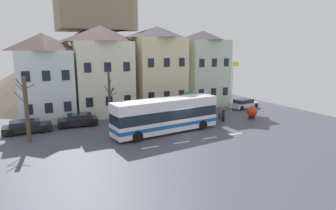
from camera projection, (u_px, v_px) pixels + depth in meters
The scene contains 21 objects.
ground_plane at pixel (183, 133), 28.19m from camera, with size 40.00×60.00×0.07m.
townhouse_00 at pixel (45, 77), 32.86m from camera, with size 5.85×6.05×9.97m.
townhouse_01 at pixel (102, 71), 35.67m from camera, with size 6.80×6.26×11.01m.
townhouse_02 at pixel (157, 68), 38.74m from camera, with size 6.50×5.95×11.17m.
townhouse_03 at pixel (202, 68), 41.90m from camera, with size 6.06×6.01×10.78m.
hilltop_castle at pixel (92, 58), 51.14m from camera, with size 39.70×39.70×21.19m.
transit_bus at pixel (166, 116), 28.09m from camera, with size 11.19×3.65×3.37m.
bus_shelter at pixel (190, 95), 33.17m from camera, with size 3.60×3.60×3.52m.
parked_car_00 at pixel (78, 120), 30.73m from camera, with size 4.20×2.21×1.30m.
parked_car_01 at pixel (190, 109), 36.46m from camera, with size 4.52×2.24×1.38m.
parked_car_02 at pixel (27, 127), 28.23m from camera, with size 4.48×2.03×1.23m.
parked_car_03 at pixel (244, 104), 39.96m from camera, with size 4.59×2.34×1.31m.
pedestrian_00 at pixel (223, 114), 32.60m from camera, with size 0.35×0.38×1.53m.
pedestrian_01 at pixel (212, 114), 32.57m from camera, with size 0.29×0.29×1.56m.
pedestrian_02 at pixel (220, 112), 33.51m from camera, with size 0.32×0.36×1.61m.
pedestrian_03 at pixel (195, 115), 32.47m from camera, with size 0.31×0.38×1.57m.
public_bench at pixel (190, 111), 35.81m from camera, with size 1.47×0.48×0.87m.
flagpole at pixel (233, 83), 37.06m from camera, with size 0.95×0.10×6.64m.
harbour_buoy at pixel (252, 112), 33.96m from camera, with size 1.26×1.26×1.51m.
bare_tree_00 at pixel (27, 109), 24.94m from camera, with size 1.66×0.79×5.81m.
bare_tree_01 at pixel (110, 100), 29.00m from camera, with size 0.99×1.70×5.98m.
Camera 1 is at (-13.13, -23.78, 8.14)m, focal length 30.48 mm.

